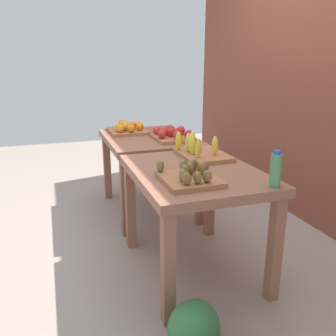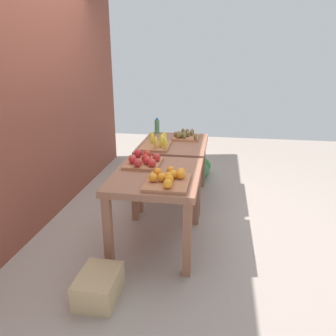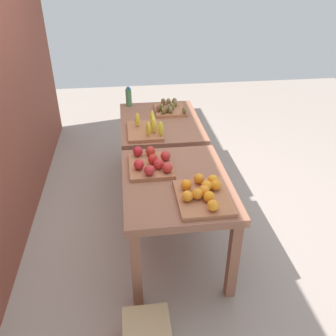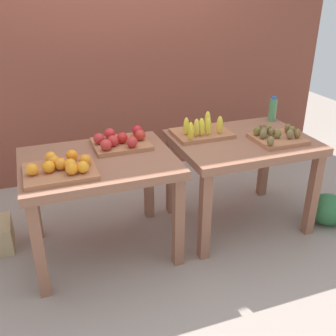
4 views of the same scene
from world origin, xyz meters
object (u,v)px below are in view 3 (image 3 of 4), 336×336
object	(u,v)px
apple_bin	(152,163)
watermelon_pile	(174,137)
display_table_right	(160,130)
orange_bin	(203,194)
banana_crate	(147,129)
kiwi_bin	(169,109)
display_table_left	(176,192)
water_bottle	(129,97)

from	to	relation	value
apple_bin	watermelon_pile	world-z (taller)	apple_bin
display_table_right	orange_bin	world-z (taller)	orange_bin
display_table_right	orange_bin	distance (m)	1.39
banana_crate	kiwi_bin	xyz separation A→B (m)	(0.49, -0.28, -0.01)
orange_bin	apple_bin	size ratio (longest dim) A/B	1.08
apple_bin	display_table_left	bearing A→B (deg)	-140.41
water_bottle	watermelon_pile	xyz separation A→B (m)	(0.40, -0.57, -0.71)
display_table_right	display_table_left	bearing A→B (deg)	180.00
orange_bin	water_bottle	xyz separation A→B (m)	(1.83, 0.44, 0.06)
water_bottle	kiwi_bin	bearing A→B (deg)	-119.47
display_table_right	banana_crate	bearing A→B (deg)	150.68
orange_bin	water_bottle	world-z (taller)	water_bottle
orange_bin	banana_crate	world-z (taller)	banana_crate
orange_bin	kiwi_bin	xyz separation A→B (m)	(1.59, 0.02, -0.00)
display_table_left	apple_bin	bearing A→B (deg)	39.59
apple_bin	kiwi_bin	distance (m)	1.17
kiwi_bin	banana_crate	bearing A→B (deg)	150.44
display_table_right	orange_bin	xyz separation A→B (m)	(-1.37, -0.15, 0.15)
watermelon_pile	orange_bin	bearing A→B (deg)	176.65
display_table_left	apple_bin	size ratio (longest dim) A/B	2.55
watermelon_pile	apple_bin	bearing A→B (deg)	166.02
banana_crate	water_bottle	xyz separation A→B (m)	(0.73, 0.14, 0.06)
watermelon_pile	display_table_right	bearing A→B (deg)	162.18
display_table_left	water_bottle	distance (m)	1.61
orange_bin	banana_crate	xyz separation A→B (m)	(1.09, 0.30, 0.00)
banana_crate	display_table_left	bearing A→B (deg)	-169.52
display_table_right	water_bottle	world-z (taller)	water_bottle
display_table_left	orange_bin	xyz separation A→B (m)	(-0.25, -0.15, 0.15)
apple_bin	orange_bin	bearing A→B (deg)	-145.49
display_table_right	orange_bin	size ratio (longest dim) A/B	2.36
banana_crate	kiwi_bin	size ratio (longest dim) A/B	1.21
display_table_right	watermelon_pile	xyz separation A→B (m)	(0.86, -0.28, -0.51)
apple_bin	banana_crate	world-z (taller)	banana_crate
display_table_right	kiwi_bin	world-z (taller)	kiwi_bin
display_table_left	apple_bin	xyz separation A→B (m)	(0.20, 0.17, 0.15)
water_bottle	display_table_left	bearing A→B (deg)	-169.25
apple_bin	watermelon_pile	bearing A→B (deg)	-13.98
apple_bin	kiwi_bin	world-z (taller)	apple_bin
banana_crate	watermelon_pile	size ratio (longest dim) A/B	0.63
apple_bin	watermelon_pile	xyz separation A→B (m)	(1.78, -0.44, -0.66)
kiwi_bin	water_bottle	xyz separation A→B (m)	(0.24, 0.42, 0.06)
apple_bin	water_bottle	distance (m)	1.38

